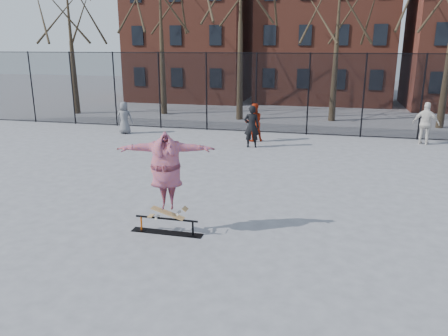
% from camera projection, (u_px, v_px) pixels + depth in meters
% --- Properties ---
extents(ground, '(100.00, 100.00, 0.00)m').
position_uv_depth(ground, '(219.00, 240.00, 10.07)').
color(ground, slate).
extents(skate_rail, '(1.76, 0.27, 0.39)m').
position_uv_depth(skate_rail, '(167.00, 227.00, 10.42)').
color(skate_rail, black).
rests_on(skate_rail, ground).
extents(skateboard, '(0.88, 0.21, 0.11)m').
position_uv_depth(skateboard, '(168.00, 216.00, 10.34)').
color(skateboard, '#A77443').
rests_on(skateboard, skate_rail).
extents(skater, '(2.33, 1.16, 1.83)m').
position_uv_depth(skater, '(167.00, 177.00, 10.07)').
color(skater, '#50317C').
rests_on(skater, skateboard).
extents(bystander_grey, '(0.87, 0.66, 1.61)m').
position_uv_depth(bystander_grey, '(124.00, 118.00, 21.98)').
color(bystander_grey, '#5D5E62').
rests_on(bystander_grey, ground).
extents(bystander_black, '(0.73, 0.54, 1.84)m').
position_uv_depth(bystander_black, '(252.00, 127.00, 18.99)').
color(bystander_black, black).
rests_on(bystander_black, ground).
extents(bystander_red, '(1.06, 0.97, 1.76)m').
position_uv_depth(bystander_red, '(254.00, 122.00, 20.21)').
color(bystander_red, '#A3260E').
rests_on(bystander_red, ground).
extents(bystander_white, '(1.21, 0.82, 1.91)m').
position_uv_depth(bystander_white, '(426.00, 123.00, 19.53)').
color(bystander_white, silver).
rests_on(bystander_white, ground).
extents(fence, '(34.03, 0.07, 4.00)m').
position_uv_depth(fence, '(284.00, 93.00, 21.66)').
color(fence, black).
rests_on(fence, ground).
extents(rowhouses, '(29.00, 7.00, 13.00)m').
position_uv_depth(rowhouses, '(315.00, 21.00, 32.55)').
color(rowhouses, brown).
rests_on(rowhouses, ground).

